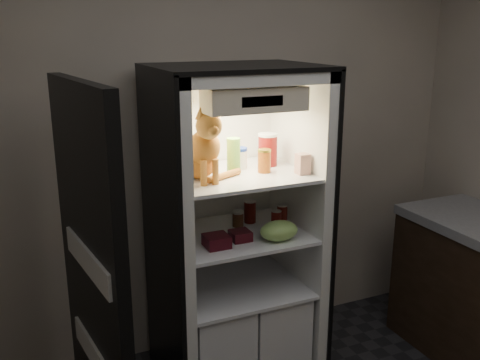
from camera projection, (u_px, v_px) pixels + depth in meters
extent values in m
plane|color=beige|center=(207.00, 146.00, 3.35)|extent=(3.60, 0.00, 3.60)
cube|color=white|center=(215.00, 216.00, 3.35)|extent=(0.85, 0.06, 1.85)
cube|color=white|center=(169.00, 244.00, 2.91)|extent=(0.06, 0.70, 1.85)
cube|color=white|center=(296.00, 223.00, 3.22)|extent=(0.06, 0.70, 1.85)
cube|color=white|center=(235.00, 75.00, 2.82)|extent=(0.85, 0.70, 0.06)
cube|color=black|center=(162.00, 245.00, 2.90)|extent=(0.02, 0.72, 1.87)
cube|color=black|center=(302.00, 222.00, 3.24)|extent=(0.02, 0.72, 1.87)
cube|color=black|center=(235.00, 67.00, 2.81)|extent=(0.90, 0.72, 0.02)
cube|color=white|center=(238.00, 175.00, 2.94)|extent=(0.73, 0.62, 0.02)
cube|color=white|center=(238.00, 234.00, 3.04)|extent=(0.73, 0.62, 0.02)
cube|color=white|center=(211.00, 331.00, 3.13)|extent=(0.34, 0.58, 0.48)
cube|color=white|center=(264.00, 318.00, 3.27)|extent=(0.34, 0.58, 0.48)
cube|color=white|center=(238.00, 287.00, 3.13)|extent=(0.73, 0.62, 0.02)
cube|color=#F4E5C7|center=(255.00, 99.00, 2.64)|extent=(0.52, 0.18, 0.12)
cube|color=black|center=(262.00, 101.00, 2.56)|extent=(0.22, 0.01, 0.05)
cube|color=black|center=(94.00, 279.00, 2.50)|extent=(0.17, 0.87, 1.85)
cube|color=white|center=(100.00, 356.00, 2.55)|extent=(0.14, 0.64, 0.12)
cube|color=white|center=(92.00, 260.00, 2.41)|extent=(0.14, 0.64, 0.12)
ellipsoid|color=#C37319|center=(198.00, 159.00, 2.84)|extent=(0.21, 0.26, 0.21)
ellipsoid|color=#C37319|center=(204.00, 147.00, 2.73)|extent=(0.17, 0.15, 0.18)
sphere|color=orange|center=(209.00, 126.00, 2.64)|extent=(0.14, 0.14, 0.13)
sphere|color=orange|center=(213.00, 131.00, 2.59)|extent=(0.06, 0.06, 0.06)
cone|color=orange|center=(200.00, 113.00, 2.61)|extent=(0.05, 0.05, 0.06)
cone|color=orange|center=(215.00, 112.00, 2.64)|extent=(0.05, 0.05, 0.06)
cylinder|color=#C37319|center=(204.00, 173.00, 2.69)|extent=(0.03, 0.03, 0.13)
cylinder|color=#C37319|center=(216.00, 172.00, 2.71)|extent=(0.03, 0.03, 0.13)
cylinder|color=#C37319|center=(224.00, 175.00, 2.82)|extent=(0.23, 0.14, 0.03)
cylinder|color=green|center=(233.00, 157.00, 2.92)|extent=(0.07, 0.07, 0.18)
cylinder|color=green|center=(233.00, 140.00, 2.89)|extent=(0.08, 0.08, 0.02)
cylinder|color=white|center=(240.00, 159.00, 3.03)|extent=(0.08, 0.08, 0.10)
cylinder|color=#1633A0|center=(240.00, 149.00, 3.01)|extent=(0.09, 0.09, 0.02)
cylinder|color=maroon|center=(264.00, 162.00, 2.94)|extent=(0.07, 0.07, 0.12)
cylinder|color=gold|center=(264.00, 150.00, 2.92)|extent=(0.07, 0.07, 0.01)
cylinder|color=maroon|center=(268.00, 151.00, 3.09)|extent=(0.11, 0.11, 0.17)
cylinder|color=white|center=(268.00, 135.00, 3.06)|extent=(0.11, 0.11, 0.01)
cube|color=white|center=(303.00, 164.00, 2.91)|extent=(0.07, 0.07, 0.11)
cylinder|color=black|center=(250.00, 212.00, 3.18)|extent=(0.07, 0.07, 0.13)
cylinder|color=#B2B2B2|center=(250.00, 201.00, 3.16)|extent=(0.07, 0.07, 0.00)
cylinder|color=black|center=(282.00, 215.00, 3.16)|extent=(0.06, 0.06, 0.11)
cylinder|color=#B2B2B2|center=(282.00, 205.00, 3.15)|extent=(0.06, 0.06, 0.00)
cylinder|color=black|center=(276.00, 220.00, 3.08)|extent=(0.06, 0.06, 0.11)
cylinder|color=#B2B2B2|center=(276.00, 211.00, 3.07)|extent=(0.06, 0.06, 0.00)
cylinder|color=#542C18|center=(238.00, 220.00, 3.12)|extent=(0.06, 0.06, 0.08)
cylinder|color=#B2B2B2|center=(238.00, 212.00, 3.11)|extent=(0.07, 0.07, 0.01)
ellipsoid|color=#92C65C|center=(279.00, 231.00, 2.91)|extent=(0.22, 0.16, 0.11)
cube|color=#460B14|center=(217.00, 241.00, 2.83)|extent=(0.13, 0.13, 0.06)
cube|color=#460B14|center=(240.00, 236.00, 2.92)|extent=(0.11, 0.11, 0.05)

